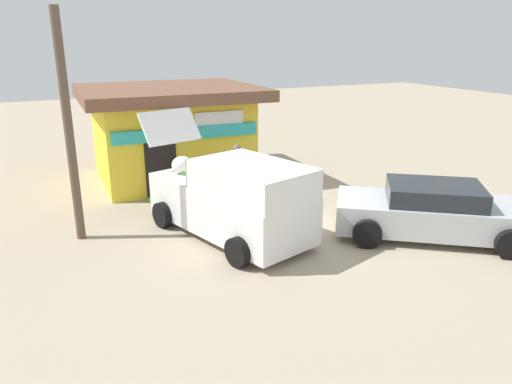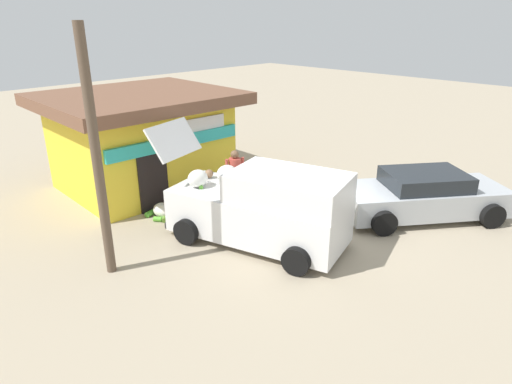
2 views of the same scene
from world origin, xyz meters
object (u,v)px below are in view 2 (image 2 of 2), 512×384
(unloaded_banana_pile, at_px, (163,211))
(paint_bucket, at_px, (237,188))
(customer_bending, at_px, (200,192))
(parked_sedan, at_px, (423,195))
(vendor_standing, at_px, (235,175))
(delivery_van, at_px, (264,207))
(storefront_bar, at_px, (141,138))

(unloaded_banana_pile, xyz_separation_m, paint_bucket, (2.67, -0.12, -0.02))
(unloaded_banana_pile, height_order, paint_bucket, unloaded_banana_pile)
(customer_bending, relative_size, unloaded_banana_pile, 1.65)
(parked_sedan, bearing_deg, unloaded_banana_pile, 135.59)
(vendor_standing, bearing_deg, paint_bucket, 45.19)
(vendor_standing, bearing_deg, delivery_van, -115.58)
(vendor_standing, relative_size, customer_bending, 1.16)
(customer_bending, bearing_deg, delivery_van, -80.00)
(vendor_standing, xyz_separation_m, customer_bending, (-1.35, -0.10, -0.11))
(unloaded_banana_pile, bearing_deg, storefront_bar, 67.69)
(unloaded_banana_pile, relative_size, paint_bucket, 2.84)
(delivery_van, xyz_separation_m, parked_sedan, (4.18, -2.01, -0.32))
(parked_sedan, xyz_separation_m, vendor_standing, (-3.18, 4.10, 0.37))
(storefront_bar, relative_size, delivery_van, 1.11)
(unloaded_banana_pile, distance_m, paint_bucket, 2.67)
(parked_sedan, xyz_separation_m, unloaded_banana_pile, (-5.09, 4.98, -0.44))
(storefront_bar, bearing_deg, customer_bending, -97.68)
(customer_bending, xyz_separation_m, paint_bucket, (2.11, 0.87, -0.72))
(delivery_van, height_order, unloaded_banana_pile, delivery_van)
(parked_sedan, relative_size, customer_bending, 3.09)
(paint_bucket, bearing_deg, customer_bending, -157.75)
(delivery_van, height_order, parked_sedan, delivery_van)
(parked_sedan, bearing_deg, storefront_bar, 118.51)
(storefront_bar, relative_size, paint_bucket, 17.97)
(delivery_van, xyz_separation_m, unloaded_banana_pile, (-0.91, 2.98, -0.76))
(storefront_bar, relative_size, vendor_standing, 3.31)
(storefront_bar, xyz_separation_m, unloaded_banana_pile, (-1.03, -2.50, -1.40))
(customer_bending, distance_m, unloaded_banana_pile, 1.33)
(storefront_bar, relative_size, parked_sedan, 1.24)
(parked_sedan, distance_m, vendor_standing, 5.20)
(vendor_standing, height_order, paint_bucket, vendor_standing)
(unloaded_banana_pile, bearing_deg, paint_bucket, -2.54)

